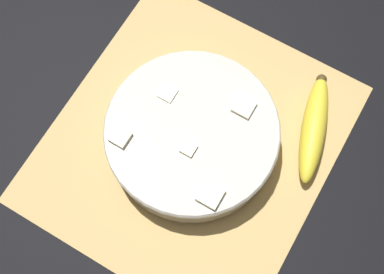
% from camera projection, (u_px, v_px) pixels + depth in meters
% --- Properties ---
extents(ground_plane, '(6.00, 6.00, 0.00)m').
position_uv_depth(ground_plane, '(192.00, 143.00, 0.85)').
color(ground_plane, black).
extents(bamboo_mat_center, '(0.46, 0.42, 0.01)m').
position_uv_depth(bamboo_mat_center, '(192.00, 143.00, 0.85)').
color(bamboo_mat_center, tan).
rests_on(bamboo_mat_center, ground_plane).
extents(fruit_salad_bowl, '(0.26, 0.26, 0.07)m').
position_uv_depth(fruit_salad_bowl, '(192.00, 135.00, 0.81)').
color(fruit_salad_bowl, silver).
rests_on(fruit_salad_bowl, bamboo_mat_center).
extents(whole_banana, '(0.18, 0.09, 0.04)m').
position_uv_depth(whole_banana, '(314.00, 128.00, 0.83)').
color(whole_banana, yellow).
rests_on(whole_banana, bamboo_mat_center).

